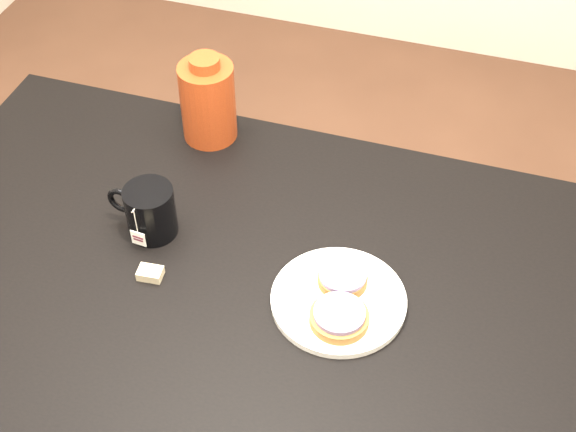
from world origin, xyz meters
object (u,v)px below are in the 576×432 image
Objects in this scene: bagel_back at (343,277)px; plate at (339,299)px; bagel_front at (339,317)px; table at (243,307)px; bagel_package at (208,101)px; mug at (150,211)px; teabag_pouch at (150,273)px.

plate is at bearing -85.06° from bagel_back.
bagel_front is (0.02, -0.09, -0.00)m from bagel_back.
table is 7.00× the size of bagel_package.
bagel_package is (-0.39, 0.37, 0.08)m from plate.
mug is (-0.21, 0.07, 0.14)m from table.
mug is at bearing 164.25° from bagel_front.
bagel_back and bagel_front have the same top height.
mug is (-0.39, 0.03, 0.03)m from bagel_back.
bagel_front reaches higher than table.
bagel_package reaches higher than mug.
bagel_back is 0.72× the size of mug.
teabag_pouch is (0.04, -0.11, -0.04)m from mug.
bagel_front is at bearing -74.80° from plate.
bagel_back is (0.18, 0.04, 0.11)m from table.
bagel_front reaches higher than teabag_pouch.
bagel_back reaches higher than table.
plate is 0.04m from bagel_back.
table is 0.21m from plate.
mug reaches higher than plate.
teabag_pouch is at bearing -164.97° from table.
bagel_package is (-0.39, 0.33, 0.07)m from bagel_back.
bagel_front is at bearing -79.15° from bagel_back.
teabag_pouch is (-0.16, -0.04, 0.09)m from table.
bagel_package reaches higher than table.
teabag_pouch is 0.22× the size of bagel_package.
bagel_package reaches higher than bagel_back.
table is 0.19m from teabag_pouch.
bagel_back is 0.09m from bagel_front.
bagel_back is at bearing 100.85° from bagel_front.
bagel_front is (0.01, -0.05, 0.02)m from plate.
mug is 0.13m from teabag_pouch.
bagel_back is at bearing 13.46° from teabag_pouch.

